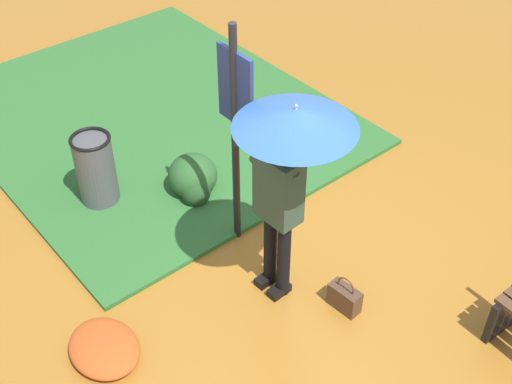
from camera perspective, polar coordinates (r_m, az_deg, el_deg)
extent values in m
plane|color=#9E6623|center=(6.26, 2.93, -7.96)|extent=(18.00, 18.00, 0.00)
cube|color=#2D662D|center=(8.48, -9.22, 6.48)|extent=(4.80, 4.00, 0.05)
cylinder|color=black|center=(5.98, 1.23, -4.75)|extent=(0.12, 0.12, 0.86)
cylinder|color=black|center=(5.89, 2.38, -5.69)|extent=(0.12, 0.12, 0.86)
cube|color=black|center=(6.25, 0.90, -7.45)|extent=(0.12, 0.22, 0.08)
cube|color=black|center=(6.16, 2.00, -8.40)|extent=(0.12, 0.22, 0.08)
cube|color=#334738|center=(5.43, 1.96, 0.36)|extent=(0.39, 0.26, 0.64)
sphere|color=#8C664C|center=(5.15, 2.07, 4.31)|extent=(0.20, 0.20, 0.20)
ellipsoid|color=black|center=(5.13, 2.08, 4.58)|extent=(0.20, 0.20, 0.15)
cylinder|color=#334738|center=(5.41, 0.30, 3.08)|extent=(0.18, 0.13, 0.18)
cylinder|color=#334738|center=(5.33, 0.50, 3.62)|extent=(0.24, 0.11, 0.33)
cube|color=black|center=(5.20, 1.24, 4.49)|extent=(0.07, 0.02, 0.14)
cylinder|color=#334738|center=(5.19, 3.24, 1.55)|extent=(0.11, 0.10, 0.09)
cylinder|color=#334738|center=(5.15, 3.25, 2.45)|extent=(0.10, 0.09, 0.23)
cylinder|color=#A5A5AD|center=(4.97, 3.37, 5.40)|extent=(0.02, 0.02, 0.41)
cone|color=#264C8C|center=(4.92, 3.41, 6.31)|extent=(0.96, 0.96, 0.16)
sphere|color=#A5A5AD|center=(4.86, 3.46, 7.39)|extent=(0.02, 0.02, 0.02)
cylinder|color=black|center=(5.98, -1.78, 4.29)|extent=(0.07, 0.07, 2.30)
cube|color=navy|center=(5.69, -1.77, 8.85)|extent=(0.44, 0.04, 0.70)
cube|color=red|center=(5.70, -1.62, 8.91)|extent=(0.38, 0.01, 0.64)
cube|color=#4C3323|center=(6.04, 7.57, -8.99)|extent=(0.31, 0.16, 0.24)
torus|color=#4C3323|center=(5.92, 7.70, -7.97)|extent=(0.18, 0.03, 0.18)
cube|color=black|center=(6.10, 20.34, -9.90)|extent=(0.08, 0.36, 0.44)
cylinder|color=#4C4C51|center=(7.04, -13.50, 1.67)|extent=(0.40, 0.40, 0.80)
torus|color=black|center=(6.80, -14.03, 4.41)|extent=(0.42, 0.42, 0.04)
ellipsoid|color=#285628|center=(7.09, -5.43, 1.41)|extent=(0.52, 0.52, 0.47)
ellipsoid|color=#1E421E|center=(7.01, -5.16, 0.04)|extent=(0.31, 0.31, 0.31)
ellipsoid|color=#B74C1E|center=(5.84, -12.85, -12.88)|extent=(0.69, 0.55, 0.15)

